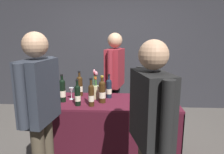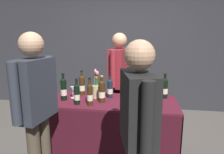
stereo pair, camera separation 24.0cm
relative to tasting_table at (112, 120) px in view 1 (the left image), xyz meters
The scene contains 17 objects.
back_partition 2.13m from the tasting_table, 90.00° to the left, with size 7.91×0.12×2.47m, color #2D2D33.
tasting_table is the anchor object (origin of this frame).
featured_wine_bottle 0.57m from the tasting_table, 154.26° to the right, with size 0.07×0.07×0.31m.
display_bottle_0 0.49m from the tasting_table, 138.65° to the right, with size 0.07×0.07×0.33m.
display_bottle_1 0.41m from the tasting_table, 148.49° to the right, with size 0.08×0.08×0.33m.
display_bottle_2 0.69m from the tasting_table, 18.48° to the right, with size 0.07×0.07×0.35m.
display_bottle_3 0.79m from the tasting_table, 19.17° to the left, with size 0.08×0.08×0.32m.
display_bottle_4 0.72m from the tasting_table, behind, with size 0.08×0.08×0.34m.
display_bottle_5 0.40m from the tasting_table, 110.84° to the left, with size 0.07×0.07×0.31m.
display_bottle_6 0.62m from the tasting_table, 156.62° to the left, with size 0.08×0.08×0.33m.
wine_glass_near_vendor 0.63m from the tasting_table, behind, with size 0.06×0.06×0.15m.
wine_glass_mid 0.60m from the tasting_table, 10.76° to the right, with size 0.07×0.07×0.14m.
wine_glass_near_taster 0.55m from the tasting_table, ahead, with size 0.06×0.06×0.12m.
flower_vase 0.44m from the tasting_table, 159.37° to the left, with size 0.10×0.10×0.37m.
vendor_presenter 0.80m from the tasting_table, 89.36° to the left, with size 0.30×0.61×1.62m.
taster_foreground_right 1.08m from the tasting_table, 70.32° to the right, with size 0.30×0.57×1.55m.
taster_foreground_left 1.01m from the tasting_table, 132.93° to the right, with size 0.26×0.58×1.61m.
Camera 1 is at (0.13, -2.35, 1.58)m, focal length 31.96 mm.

